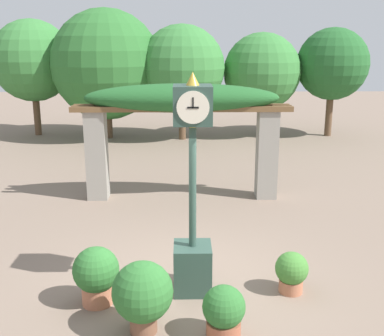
# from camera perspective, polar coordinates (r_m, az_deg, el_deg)

# --- Properties ---
(ground_plane) EXTENTS (60.00, 60.00, 0.00)m
(ground_plane) POSITION_cam_1_polar(r_m,az_deg,el_deg) (8.20, -1.21, -13.39)
(ground_plane) COLOR #7F6B5B
(pedestal_clock) EXTENTS (0.59, 0.61, 3.45)m
(pedestal_clock) POSITION_cam_1_polar(r_m,az_deg,el_deg) (7.37, 0.07, -4.11)
(pedestal_clock) COLOR #2D473D
(pedestal_clock) RESTS_ON ground
(pergola) EXTENTS (5.34, 1.10, 2.88)m
(pergola) POSITION_cam_1_polar(r_m,az_deg,el_deg) (11.78, -1.21, 6.72)
(pergola) COLOR gray
(pergola) RESTS_ON ground
(potted_plant_near_left) EXTENTS (0.53, 0.53, 0.67)m
(potted_plant_near_left) POSITION_cam_1_polar(r_m,az_deg,el_deg) (7.93, 11.72, -11.90)
(potted_plant_near_left) COLOR #B26B4C
(potted_plant_near_left) RESTS_ON ground
(potted_plant_near_right) EXTENTS (0.84, 0.84, 1.03)m
(potted_plant_near_right) POSITION_cam_1_polar(r_m,az_deg,el_deg) (6.75, -5.87, -14.61)
(potted_plant_near_right) COLOR brown
(potted_plant_near_right) RESTS_ON ground
(potted_plant_far_left) EXTENTS (0.58, 0.58, 0.75)m
(potted_plant_far_left) POSITION_cam_1_polar(r_m,az_deg,el_deg) (6.71, 3.78, -16.60)
(potted_plant_far_left) COLOR #9E563D
(potted_plant_far_left) RESTS_ON ground
(potted_plant_far_right) EXTENTS (0.70, 0.70, 0.91)m
(potted_plant_far_right) POSITION_cam_1_polar(r_m,az_deg,el_deg) (7.53, -11.29, -12.18)
(potted_plant_far_right) COLOR #B26B4C
(potted_plant_far_right) RESTS_ON ground
(tree_line) EXTENTS (15.25, 4.50, 5.10)m
(tree_line) POSITION_cam_1_polar(r_m,az_deg,el_deg) (19.59, -4.32, 12.01)
(tree_line) COLOR brown
(tree_line) RESTS_ON ground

